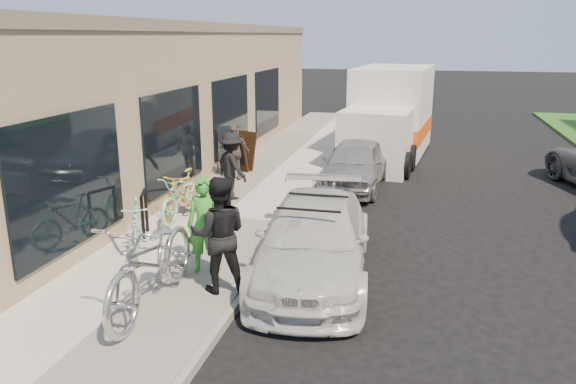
{
  "coord_description": "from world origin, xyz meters",
  "views": [
    {
      "loc": [
        2.05,
        -7.77,
        3.89
      ],
      "look_at": [
        -0.33,
        2.1,
        1.05
      ],
      "focal_mm": 35.0,
      "sensor_mm": 36.0,
      "label": 1
    }
  ],
  "objects_px": {
    "sedan_white": "(314,240)",
    "bystander_a": "(232,166)",
    "sedan_silver": "(355,164)",
    "cruiser_bike_c": "(183,194)",
    "cruiser_bike_a": "(137,226)",
    "bike_rack": "(144,209)",
    "sandwich_board": "(241,151)",
    "bystander_b": "(234,152)",
    "woman_rider": "(205,225)",
    "cruiser_bike_b": "(184,196)",
    "moving_truck": "(390,118)",
    "man_standing": "(219,235)",
    "tandem_bike": "(153,261)"
  },
  "relations": [
    {
      "from": "sandwich_board",
      "to": "sedan_silver",
      "type": "relative_size",
      "value": 0.29
    },
    {
      "from": "cruiser_bike_b",
      "to": "sandwich_board",
      "type": "bearing_deg",
      "value": 96.1
    },
    {
      "from": "cruiser_bike_a",
      "to": "cruiser_bike_b",
      "type": "distance_m",
      "value": 1.97
    },
    {
      "from": "sedan_silver",
      "to": "woman_rider",
      "type": "distance_m",
      "value": 6.59
    },
    {
      "from": "cruiser_bike_a",
      "to": "bike_rack",
      "type": "bearing_deg",
      "value": 81.25
    },
    {
      "from": "sandwich_board",
      "to": "bystander_a",
      "type": "height_order",
      "value": "bystander_a"
    },
    {
      "from": "cruiser_bike_c",
      "to": "bystander_b",
      "type": "distance_m",
      "value": 3.34
    },
    {
      "from": "cruiser_bike_c",
      "to": "bystander_b",
      "type": "relative_size",
      "value": 1.14
    },
    {
      "from": "moving_truck",
      "to": "bike_rack",
      "type": "bearing_deg",
      "value": -107.54
    },
    {
      "from": "sedan_white",
      "to": "woman_rider",
      "type": "bearing_deg",
      "value": -167.96
    },
    {
      "from": "bystander_a",
      "to": "moving_truck",
      "type": "bearing_deg",
      "value": -78.82
    },
    {
      "from": "sedan_white",
      "to": "man_standing",
      "type": "relative_size",
      "value": 2.57
    },
    {
      "from": "sandwich_board",
      "to": "cruiser_bike_c",
      "type": "distance_m",
      "value": 4.31
    },
    {
      "from": "woman_rider",
      "to": "bike_rack",
      "type": "bearing_deg",
      "value": 132.83
    },
    {
      "from": "sandwich_board",
      "to": "sedan_silver",
      "type": "height_order",
      "value": "sedan_silver"
    },
    {
      "from": "cruiser_bike_c",
      "to": "cruiser_bike_a",
      "type": "bearing_deg",
      "value": -81.92
    },
    {
      "from": "bike_rack",
      "to": "sedan_silver",
      "type": "bearing_deg",
      "value": 56.33
    },
    {
      "from": "cruiser_bike_a",
      "to": "cruiser_bike_c",
      "type": "distance_m",
      "value": 2.05
    },
    {
      "from": "cruiser_bike_c",
      "to": "tandem_bike",
      "type": "bearing_deg",
      "value": -64.26
    },
    {
      "from": "man_standing",
      "to": "bystander_a",
      "type": "relative_size",
      "value": 1.13
    },
    {
      "from": "sedan_silver",
      "to": "cruiser_bike_c",
      "type": "distance_m",
      "value": 4.94
    },
    {
      "from": "bystander_b",
      "to": "bystander_a",
      "type": "bearing_deg",
      "value": -97.47
    },
    {
      "from": "sedan_silver",
      "to": "bystander_a",
      "type": "height_order",
      "value": "bystander_a"
    },
    {
      "from": "sandwich_board",
      "to": "sedan_white",
      "type": "relative_size",
      "value": 0.24
    },
    {
      "from": "bike_rack",
      "to": "sedan_silver",
      "type": "xyz_separation_m",
      "value": [
        3.39,
        5.1,
        -0.06
      ]
    },
    {
      "from": "bike_rack",
      "to": "cruiser_bike_c",
      "type": "xyz_separation_m",
      "value": [
        0.2,
        1.33,
        -0.04
      ]
    },
    {
      "from": "sedan_white",
      "to": "bystander_a",
      "type": "relative_size",
      "value": 2.9
    },
    {
      "from": "sedan_white",
      "to": "moving_truck",
      "type": "height_order",
      "value": "moving_truck"
    },
    {
      "from": "cruiser_bike_a",
      "to": "bystander_a",
      "type": "relative_size",
      "value": 0.99
    },
    {
      "from": "woman_rider",
      "to": "bystander_a",
      "type": "bearing_deg",
      "value": 92.2
    },
    {
      "from": "bike_rack",
      "to": "woman_rider",
      "type": "distance_m",
      "value": 2.18
    },
    {
      "from": "moving_truck",
      "to": "tandem_bike",
      "type": "xyz_separation_m",
      "value": [
        -2.5,
        -11.9,
        -0.44
      ]
    },
    {
      "from": "cruiser_bike_c",
      "to": "bystander_a",
      "type": "height_order",
      "value": "bystander_a"
    },
    {
      "from": "bike_rack",
      "to": "bystander_b",
      "type": "distance_m",
      "value": 4.67
    },
    {
      "from": "cruiser_bike_a",
      "to": "sedan_white",
      "type": "bearing_deg",
      "value": -26.27
    },
    {
      "from": "woman_rider",
      "to": "man_standing",
      "type": "distance_m",
      "value": 0.77
    },
    {
      "from": "man_standing",
      "to": "bystander_b",
      "type": "distance_m",
      "value": 6.84
    },
    {
      "from": "woman_rider",
      "to": "bystander_b",
      "type": "xyz_separation_m",
      "value": [
        -1.54,
        5.94,
        -0.06
      ]
    },
    {
      "from": "sandwich_board",
      "to": "moving_truck",
      "type": "bearing_deg",
      "value": 66.41
    },
    {
      "from": "sedan_silver",
      "to": "moving_truck",
      "type": "distance_m",
      "value": 4.28
    },
    {
      "from": "bystander_a",
      "to": "sedan_silver",
      "type": "bearing_deg",
      "value": -101.81
    },
    {
      "from": "cruiser_bike_a",
      "to": "bystander_a",
      "type": "height_order",
      "value": "bystander_a"
    },
    {
      "from": "man_standing",
      "to": "woman_rider",
      "type": "bearing_deg",
      "value": -68.94
    },
    {
      "from": "tandem_bike",
      "to": "bystander_a",
      "type": "distance_m",
      "value": 5.54
    },
    {
      "from": "sandwich_board",
      "to": "man_standing",
      "type": "xyz_separation_m",
      "value": [
        2.14,
        -7.51,
        0.33
      ]
    },
    {
      "from": "sandwich_board",
      "to": "cruiser_bike_c",
      "type": "relative_size",
      "value": 0.66
    },
    {
      "from": "bystander_b",
      "to": "woman_rider",
      "type": "bearing_deg",
      "value": -100.38
    },
    {
      "from": "cruiser_bike_c",
      "to": "bystander_b",
      "type": "xyz_separation_m",
      "value": [
        0.01,
        3.33,
        0.23
      ]
    },
    {
      "from": "sedan_white",
      "to": "man_standing",
      "type": "height_order",
      "value": "man_standing"
    },
    {
      "from": "cruiser_bike_a",
      "to": "cruiser_bike_b",
      "type": "xyz_separation_m",
      "value": [
        0.03,
        1.97,
        0.0
      ]
    }
  ]
}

